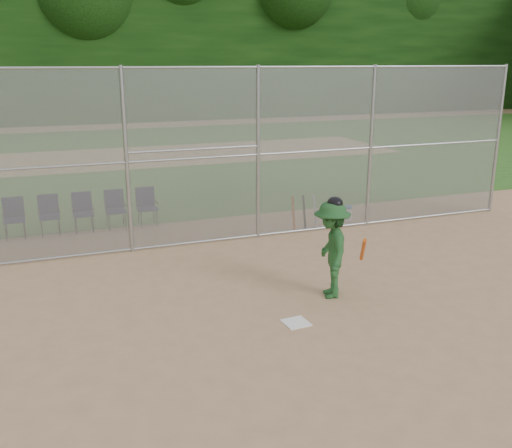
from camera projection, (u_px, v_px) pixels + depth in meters
name	position (u px, v px, depth m)	size (l,w,h in m)	color
ground	(313.00, 333.00, 8.87)	(100.00, 100.00, 0.00)	tan
grass_strip	(131.00, 157.00, 25.04)	(100.00, 100.00, 0.00)	#2C601C
dirt_patch_far	(131.00, 157.00, 25.04)	(24.00, 24.00, 0.00)	tan
backstop_fence	(217.00, 154.00, 12.79)	(16.09, 0.09, 4.00)	gray
treeline	(117.00, 28.00, 25.33)	(81.00, 60.00, 11.00)	black
home_plate	(296.00, 323.00, 9.20)	(0.39, 0.39, 0.02)	white
batter_at_plate	(331.00, 249.00, 10.05)	(1.07, 1.36, 1.84)	#215325
water_cooler	(347.00, 213.00, 15.14)	(0.30, 0.30, 0.38)	white
spare_bats	(304.00, 212.00, 14.34)	(0.66, 0.26, 0.85)	#D84C14
chair_2	(14.00, 219.00, 13.49)	(0.54, 0.52, 0.96)	black
chair_3	(49.00, 216.00, 13.76)	(0.54, 0.52, 0.96)	black
chair_4	(83.00, 213.00, 14.02)	(0.54, 0.52, 0.96)	black
chair_5	(116.00, 210.00, 14.29)	(0.54, 0.52, 0.96)	black
chair_6	(147.00, 207.00, 14.56)	(0.54, 0.52, 0.96)	black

